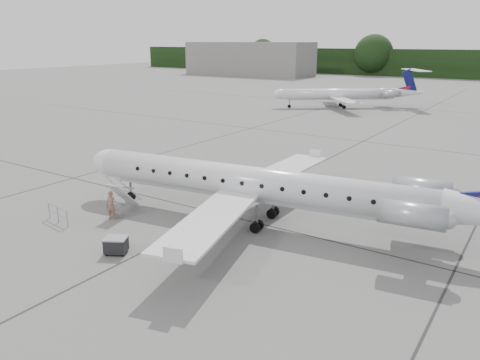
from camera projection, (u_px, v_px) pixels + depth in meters
The scene contains 8 objects.
ground at pixel (244, 259), 23.26m from camera, with size 320.00×320.00×0.00m, color slate.
terminal_building at pixel (249, 59), 146.73m from camera, with size 40.00×14.00×10.00m, color slate.
main_regional_jet at pixel (251, 167), 27.16m from camera, with size 26.54×19.11×6.81m, color silver, non-canonical shape.
airstair at pixel (124, 197), 29.25m from camera, with size 0.85×2.18×2.13m, color silver, non-canonical shape.
passenger at pixel (111, 205), 28.23m from camera, with size 0.65×0.43×1.79m, color brown.
safety_railing at pixel (58, 215), 27.79m from camera, with size 2.20×0.08×1.00m, color gray, non-canonical shape.
baggage_cart at pixel (116, 245), 23.77m from camera, with size 1.08×0.87×0.94m, color black, non-canonical shape.
bg_regional_left at pixel (338, 89), 74.92m from camera, with size 23.20×16.70×6.08m, color silver, non-canonical shape.
Camera 1 is at (11.56, -17.72, 10.45)m, focal length 35.00 mm.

